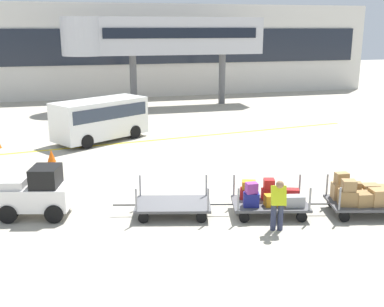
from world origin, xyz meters
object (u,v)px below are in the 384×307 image
Objects in this scene: baggage_cart_lead at (173,205)px; safety_cone_near at (51,156)px; baggage_tug at (36,193)px; baggage_cart_tail at (361,196)px; baggage_handler at (278,203)px; shuttle_van at (100,117)px; baggage_cart_middle at (268,198)px.

baggage_cart_lead is 8.12m from safety_cone_near.
baggage_cart_tail is (9.72, -2.39, -0.17)m from baggage_tug.
baggage_handler is 0.31× the size of shuttle_van.
baggage_cart_middle is 2.90m from baggage_cart_tail.
baggage_cart_middle is (2.87, -0.70, 0.18)m from baggage_cart_lead.
baggage_tug is 0.75× the size of baggage_cart_middle.
baggage_tug is at bearing -105.40° from shuttle_van.
baggage_cart_middle reaches higher than baggage_cart_lead.
baggage_cart_tail is at bearing -13.81° from baggage_tug.
baggage_cart_middle is at bearing -13.77° from baggage_cart_lead.
baggage_tug is 10.01m from baggage_cart_tail.
shuttle_van is 9.24× the size of safety_cone_near.
baggage_tug reaches higher than baggage_cart_lead.
baggage_handler reaches higher than baggage_cart_lead.
safety_cone_near is (0.28, 6.19, -0.48)m from baggage_tug.
baggage_cart_tail is (5.69, -1.38, 0.24)m from baggage_cart_lead.
shuttle_van is (-7.06, 12.06, 0.65)m from baggage_cart_tail.
baggage_cart_middle is at bearing 78.28° from baggage_handler.
baggage_tug is 4.19× the size of safety_cone_near.
baggage_handler is (-0.25, -1.21, 0.34)m from baggage_cart_middle.
baggage_handler is (2.62, -1.91, 0.52)m from baggage_cart_lead.
baggage_cart_middle is 5.61× the size of safety_cone_near.
baggage_handler is at bearing -23.70° from baggage_tug.
baggage_tug reaches higher than baggage_cart_tail.
baggage_cart_lead is 5.86m from baggage_cart_tail.
baggage_handler reaches higher than baggage_cart_middle.
baggage_tug is 0.75× the size of baggage_cart_tail.
baggage_cart_tail is 5.61× the size of safety_cone_near.
baggage_cart_lead is at bearing -14.01° from baggage_tug.
safety_cone_near is (-2.39, -3.48, -0.96)m from shuttle_van.
safety_cone_near is (-9.45, 8.58, -0.31)m from baggage_cart_tail.
baggage_cart_lead is at bearing 166.23° from baggage_cart_middle.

